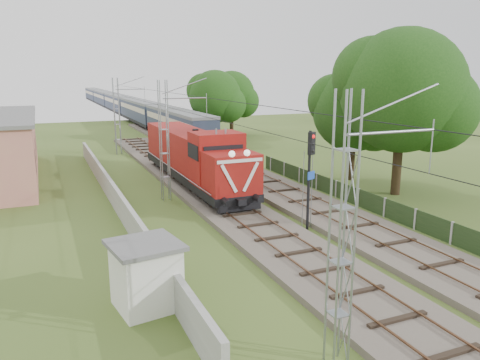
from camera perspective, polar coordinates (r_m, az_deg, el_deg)
name	(u,v)px	position (r m, az deg, el deg)	size (l,w,h in m)	color
ground	(292,254)	(22.62, 6.31, -8.99)	(140.00, 140.00, 0.00)	#3A501E
track_main	(235,212)	(28.51, -0.60, -3.88)	(4.20, 70.00, 0.45)	#6B6054
track_side	(231,167)	(42.04, -1.10, 1.58)	(4.20, 80.00, 0.45)	#6B6054
catenary	(165,141)	(31.45, -9.13, 4.75)	(3.31, 70.00, 8.00)	gray
boundary_wall	(113,194)	(31.43, -15.20, -1.68)	(0.25, 40.00, 1.50)	#9E9E99
fence	(385,208)	(29.19, 17.23, -3.22)	(0.12, 32.00, 1.20)	black
locomotive	(194,156)	(35.46, -5.64, 2.96)	(3.17, 18.09, 4.59)	black
coach_rake	(119,103)	(102.13, -14.58, 9.12)	(3.00, 112.02, 3.46)	black
signal_post	(310,163)	(25.19, 8.57, 2.09)	(0.57, 0.47, 5.46)	black
relay_hut	(146,275)	(17.64, -11.38, -11.27)	(2.74, 2.74, 2.48)	silver
tree_a	(404,92)	(34.19, 19.36, 10.07)	(8.85, 8.43, 11.47)	#362916
tree_b	(355,111)	(38.15, 13.86, 8.14)	(6.80, 6.48, 8.82)	#362916
tree_c	(216,97)	(59.04, -2.97, 10.05)	(6.84, 6.52, 8.87)	#362916
tree_d	(232,95)	(65.97, -0.97, 10.32)	(6.79, 6.47, 8.80)	#362916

